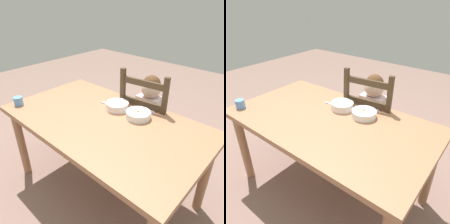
% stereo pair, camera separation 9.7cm
% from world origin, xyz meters
% --- Properties ---
extents(ground_plane, '(8.00, 8.00, 0.00)m').
position_xyz_m(ground_plane, '(0.00, 0.00, 0.00)').
color(ground_plane, '#87685D').
extents(dining_table, '(1.56, 0.88, 0.73)m').
position_xyz_m(dining_table, '(0.00, 0.00, 0.64)').
color(dining_table, '#A5704D').
rests_on(dining_table, ground).
extents(dining_chair, '(0.47, 0.47, 1.03)m').
position_xyz_m(dining_chair, '(0.09, 0.49, 0.47)').
color(dining_chair, '#473623').
rests_on(dining_chair, ground).
extents(child_figure, '(0.32, 0.31, 0.96)m').
position_xyz_m(child_figure, '(0.08, 0.48, 0.63)').
color(child_figure, silver).
rests_on(child_figure, ground).
extents(bowl_of_peas, '(0.18, 0.18, 0.06)m').
position_xyz_m(bowl_of_peas, '(-0.02, 0.19, 0.76)').
color(bowl_of_peas, white).
rests_on(bowl_of_peas, dining_table).
extents(bowl_of_carrots, '(0.19, 0.19, 0.05)m').
position_xyz_m(bowl_of_carrots, '(0.19, 0.19, 0.76)').
color(bowl_of_carrots, white).
rests_on(bowl_of_carrots, dining_table).
extents(spoon, '(0.14, 0.03, 0.01)m').
position_xyz_m(spoon, '(-0.17, 0.20, 0.73)').
color(spoon, silver).
rests_on(spoon, dining_table).
extents(drinking_cup, '(0.07, 0.07, 0.07)m').
position_xyz_m(drinking_cup, '(-0.69, -0.31, 0.76)').
color(drinking_cup, '#6198DE').
rests_on(drinking_cup, dining_table).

